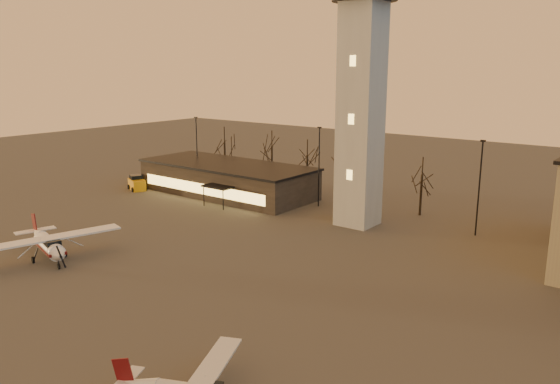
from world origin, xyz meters
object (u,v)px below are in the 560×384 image
control_tower (362,77)px  service_cart (137,184)px  terminal (227,179)px  cessna_rear (50,249)px

control_tower → service_cart: 37.67m
terminal → service_cart: size_ratio=6.79×
cessna_rear → service_cart: bearing=142.2°
control_tower → service_cart: control_tower is taller
service_cart → terminal: bearing=50.1°
terminal → service_cart: terminal is taller
service_cart → control_tower: bearing=30.0°
cessna_rear → service_cart: (-17.97, 23.61, -0.39)m
cessna_rear → terminal: bearing=116.2°
terminal → service_cart: 13.63m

